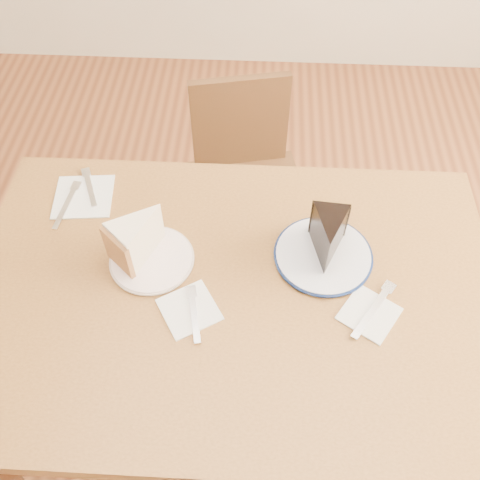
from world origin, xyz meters
The scene contains 14 objects.
ground centered at (0.00, 0.00, 0.00)m, with size 4.00×4.00×0.00m, color #4C2614.
table centered at (0.00, 0.00, 0.65)m, with size 1.20×0.80×0.75m.
chair_far centered at (0.00, 0.63, 0.43)m, with size 0.45×0.45×0.77m.
plate_cream centered at (-0.19, 0.07, 0.76)m, with size 0.19×0.19×0.01m, color white.
plate_navy centered at (0.21, 0.10, 0.76)m, with size 0.22×0.22×0.01m, color white.
carrot_cake centered at (-0.21, 0.09, 0.81)m, with size 0.09×0.13×0.10m, color white, non-canonical shape.
chocolate_cake centered at (0.21, 0.11, 0.81)m, with size 0.08×0.12×0.10m, color black, non-canonical shape.
napkin_cream centered at (-0.09, -0.05, 0.75)m, with size 0.11×0.11×0.00m, color white.
napkin_navy centered at (0.30, -0.05, 0.75)m, with size 0.11×0.11×0.00m, color white.
napkin_spare centered at (-0.40, 0.26, 0.75)m, with size 0.15×0.15×0.00m, color white.
fork_cream centered at (-0.08, -0.07, 0.76)m, with size 0.01×0.14×0.00m, color white.
knife_navy centered at (0.31, -0.04, 0.76)m, with size 0.02×0.17×0.00m, color silver.
fork_spare centered at (-0.39, 0.29, 0.76)m, with size 0.01×0.14×0.00m, color white.
knife_spare centered at (-0.43, 0.23, 0.76)m, with size 0.01×0.16×0.00m, color silver.
Camera 1 is at (0.05, -0.64, 1.77)m, focal length 40.00 mm.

